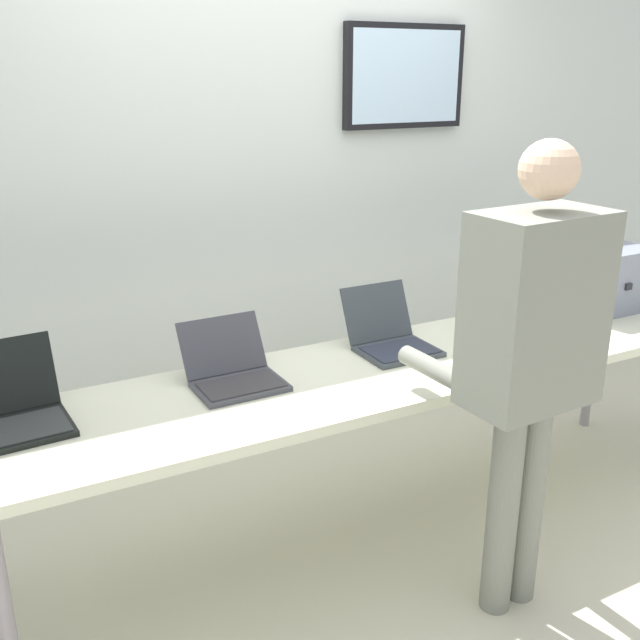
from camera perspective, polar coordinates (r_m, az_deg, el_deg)
name	(u,v)px	position (r m, az deg, el deg)	size (l,w,h in m)	color
ground	(380,527)	(3.32, 4.68, -15.78)	(8.00, 8.00, 0.04)	beige
back_wall	(268,179)	(3.76, -4.05, 10.93)	(8.00, 0.11, 2.67)	silver
workbench	(385,376)	(2.97, 5.05, -4.38)	(3.20, 0.70, 0.74)	beige
equipment_box	(604,279)	(3.84, 21.24, 2.97)	(0.43, 0.29, 0.31)	gray
laptop_station_0	(14,409)	(2.64, -22.76, -6.41)	(0.34, 0.36, 0.26)	black
laptop_station_1	(233,370)	(2.78, -6.78, -3.91)	(0.33, 0.35, 0.22)	#393A42
laptop_station_2	(390,336)	(3.11, 5.47, -1.25)	(0.31, 0.36, 0.25)	#353C42
laptop_station_3	(531,311)	(3.56, 16.14, 0.70)	(0.34, 0.29, 0.25)	black
person	(530,344)	(2.49, 16.01, -1.83)	(0.45, 0.60, 1.67)	gray
paper_sheet	(495,360)	(3.07, 13.51, -3.07)	(0.24, 0.31, 0.00)	white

